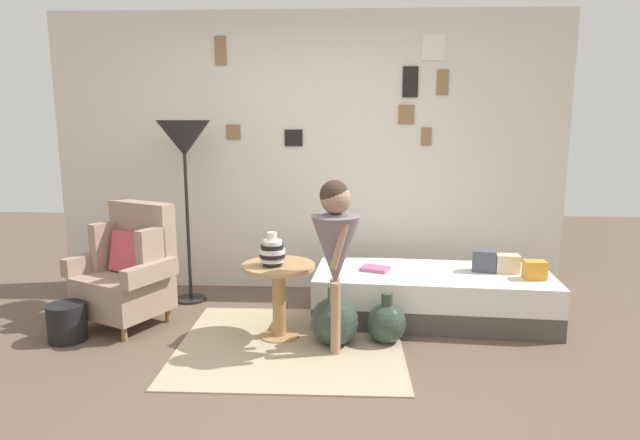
{
  "coord_description": "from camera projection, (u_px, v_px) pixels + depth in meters",
  "views": [
    {
      "loc": [
        0.33,
        -3.23,
        1.63
      ],
      "look_at": [
        0.15,
        0.95,
        0.85
      ],
      "focal_mm": 30.56,
      "sensor_mm": 36.0,
      "label": 1
    }
  ],
  "objects": [
    {
      "name": "book_on_daybed",
      "position": [
        375.0,
        269.0,
        4.48
      ],
      "size": [
        0.26,
        0.23,
        0.03
      ],
      "primitive_type": "cube",
      "rotation": [
        0.0,
        0.0,
        -0.38
      ],
      "color": "#AF5B88",
      "rests_on": "daybed"
    },
    {
      "name": "ground_plane",
      "position": [
        290.0,
        377.0,
        3.49
      ],
      "size": [
        12.0,
        12.0,
        0.0
      ],
      "primitive_type": "plane",
      "color": "brown"
    },
    {
      "name": "magazine_basket",
      "position": [
        67.0,
        322.0,
        4.05
      ],
      "size": [
        0.28,
        0.28,
        0.28
      ],
      "primitive_type": "cylinder",
      "color": "black",
      "rests_on": "ground"
    },
    {
      "name": "side_table",
      "position": [
        279.0,
        286.0,
        4.06
      ],
      "size": [
        0.54,
        0.54,
        0.57
      ],
      "color": "tan",
      "rests_on": "ground"
    },
    {
      "name": "demijohn_far",
      "position": [
        386.0,
        323.0,
        4.0
      ],
      "size": [
        0.29,
        0.29,
        0.38
      ],
      "color": "#2D3D33",
      "rests_on": "ground"
    },
    {
      "name": "pillow_back",
      "position": [
        484.0,
        261.0,
        4.44
      ],
      "size": [
        0.21,
        0.16,
        0.18
      ],
      "primitive_type": "cube",
      "rotation": [
        0.0,
        0.0,
        -0.22
      ],
      "color": "#474C56",
      "rests_on": "daybed"
    },
    {
      "name": "vase_striped",
      "position": [
        272.0,
        252.0,
        3.97
      ],
      "size": [
        0.19,
        0.19,
        0.25
      ],
      "color": "black",
      "rests_on": "side_table"
    },
    {
      "name": "daybed",
      "position": [
        432.0,
        295.0,
        4.47
      ],
      "size": [
        1.96,
        0.95,
        0.4
      ],
      "color": "#4C4742",
      "rests_on": "ground"
    },
    {
      "name": "pillow_mid",
      "position": [
        507.0,
        264.0,
        4.41
      ],
      "size": [
        0.19,
        0.14,
        0.15
      ],
      "primitive_type": "cube",
      "rotation": [
        0.0,
        0.0,
        -0.1
      ],
      "color": "beige",
      "rests_on": "daybed"
    },
    {
      "name": "demijohn_near",
      "position": [
        334.0,
        321.0,
        3.96
      ],
      "size": [
        0.35,
        0.35,
        0.44
      ],
      "color": "#2D3D33",
      "rests_on": "ground"
    },
    {
      "name": "armchair",
      "position": [
        129.0,
        270.0,
        4.34
      ],
      "size": [
        0.9,
        0.81,
        0.97
      ],
      "color": "olive",
      "rests_on": "ground"
    },
    {
      "name": "gallery_wall",
      "position": [
        309.0,
        154.0,
        5.16
      ],
      "size": [
        4.8,
        0.12,
        2.6
      ],
      "color": "silver",
      "rests_on": "ground"
    },
    {
      "name": "person_child",
      "position": [
        335.0,
        243.0,
        3.73
      ],
      "size": [
        0.34,
        0.34,
        1.23
      ],
      "color": "#A37A60",
      "rests_on": "ground"
    },
    {
      "name": "rug",
      "position": [
        291.0,
        345.0,
        3.98
      ],
      "size": [
        1.62,
        1.47,
        0.01
      ],
      "primitive_type": "cube",
      "color": "tan",
      "rests_on": "ground"
    },
    {
      "name": "pillow_head",
      "position": [
        535.0,
        270.0,
        4.23
      ],
      "size": [
        0.17,
        0.13,
        0.14
      ],
      "primitive_type": "cube",
      "rotation": [
        0.0,
        0.0,
        -0.04
      ],
      "color": "orange",
      "rests_on": "daybed"
    },
    {
      "name": "floor_lamp",
      "position": [
        184.0,
        144.0,
        4.71
      ],
      "size": [
        0.46,
        0.46,
        1.62
      ],
      "color": "black",
      "rests_on": "ground"
    }
  ]
}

